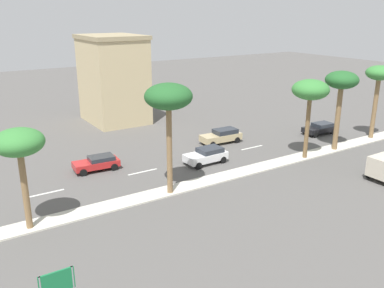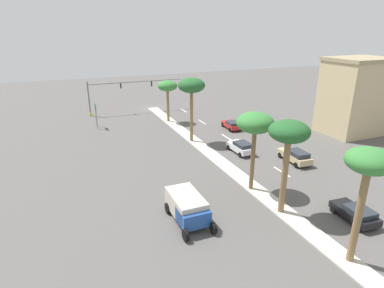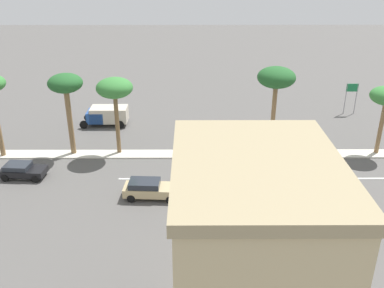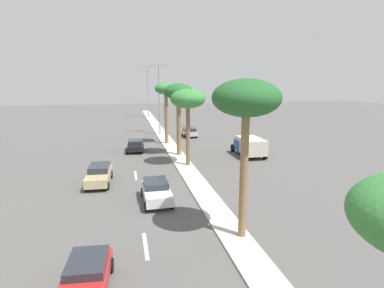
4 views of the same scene
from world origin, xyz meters
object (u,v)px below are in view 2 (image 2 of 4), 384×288
object	(u,v)px
commercial_building	(356,96)
sedan_red_far	(232,125)
sedan_white_right	(241,147)
traffic_signal_gantry	(115,92)
palm_tree_right	(289,135)
sedan_black_leading	(356,213)
palm_tree_near	(255,124)
palm_tree_leading	(192,87)
palm_tree_rear	(368,167)
box_truck	(188,208)
palm_tree_front	(168,87)
sedan_tan_left	(295,156)
directional_road_sign	(96,111)

from	to	relation	value
commercial_building	sedan_red_far	bearing A→B (deg)	-27.98
sedan_white_right	sedan_red_far	size ratio (longest dim) A/B	0.99
traffic_signal_gantry	sedan_white_right	distance (m)	27.96
traffic_signal_gantry	sedan_red_far	bearing A→B (deg)	131.83
palm_tree_right	sedan_black_leading	world-z (taller)	palm_tree_right
commercial_building	sedan_white_right	size ratio (longest dim) A/B	2.68
palm_tree_near	palm_tree_right	distance (m)	4.49
palm_tree_leading	palm_tree_near	distance (m)	15.00
palm_tree_leading	palm_tree_rear	distance (m)	26.21
palm_tree_near	box_truck	size ratio (longest dim) A/B	1.43
commercial_building	palm_tree_near	xyz separation A→B (m)	(23.34, 9.72, 1.13)
palm_tree_near	commercial_building	bearing A→B (deg)	-157.38
palm_tree_near	palm_tree_rear	distance (m)	11.25
commercial_building	palm_tree_front	world-z (taller)	commercial_building
sedan_black_leading	sedan_red_far	xyz separation A→B (m)	(-3.00, -25.70, -0.01)
commercial_building	sedan_tan_left	bearing A→B (deg)	21.66
palm_tree_right	palm_tree_near	bearing A→B (deg)	-88.36
directional_road_sign	commercial_building	size ratio (longest dim) A/B	0.35
palm_tree_leading	box_truck	size ratio (longest dim) A/B	1.63
traffic_signal_gantry	sedan_red_far	distance (m)	22.23
traffic_signal_gantry	sedan_tan_left	bearing A→B (deg)	116.30
palm_tree_front	sedan_white_right	world-z (taller)	palm_tree_front
palm_tree_leading	sedan_tan_left	bearing A→B (deg)	126.64
box_truck	traffic_signal_gantry	bearing A→B (deg)	-91.30
palm_tree_front	sedan_black_leading	distance (m)	33.92
palm_tree_right	traffic_signal_gantry	bearing A→B (deg)	-79.94
commercial_building	sedan_black_leading	distance (m)	25.86
directional_road_sign	sedan_tan_left	size ratio (longest dim) A/B	0.83
traffic_signal_gantry	box_truck	xyz separation A→B (m)	(0.84, 36.92, -2.71)
palm_tree_leading	palm_tree_right	world-z (taller)	palm_tree_leading
commercial_building	box_truck	distance (m)	33.58
commercial_building	palm_tree_near	size ratio (longest dim) A/B	1.44
sedan_white_right	box_truck	size ratio (longest dim) A/B	0.77
commercial_building	palm_tree_right	bearing A→B (deg)	31.46
palm_tree_near	box_truck	xyz separation A→B (m)	(7.60, 2.61, -5.37)
palm_tree_near	sedan_black_leading	world-z (taller)	palm_tree_near
commercial_building	sedan_red_far	size ratio (longest dim) A/B	2.65
directional_road_sign	palm_tree_leading	distance (m)	16.71
sedan_tan_left	sedan_red_far	distance (m)	14.16
commercial_building	palm_tree_right	distance (m)	27.25
traffic_signal_gantry	commercial_building	xyz separation A→B (m)	(-30.10, 24.58, 1.54)
traffic_signal_gantry	sedan_tan_left	xyz separation A→B (m)	(-15.10, 30.54, -3.11)
traffic_signal_gantry	commercial_building	world-z (taller)	commercial_building
palm_tree_front	box_truck	xyz separation A→B (m)	(7.78, 28.03, -4.60)
traffic_signal_gantry	directional_road_sign	size ratio (longest dim) A/B	4.54
palm_tree_rear	sedan_white_right	size ratio (longest dim) A/B	1.97
directional_road_sign	commercial_building	xyz separation A→B (m)	(-34.47, 16.77, 2.70)
palm_tree_leading	directional_road_sign	bearing A→B (deg)	-45.97
palm_tree_near	sedan_black_leading	xyz separation A→B (m)	(-4.91, 7.78, -5.86)
directional_road_sign	box_truck	world-z (taller)	directional_road_sign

